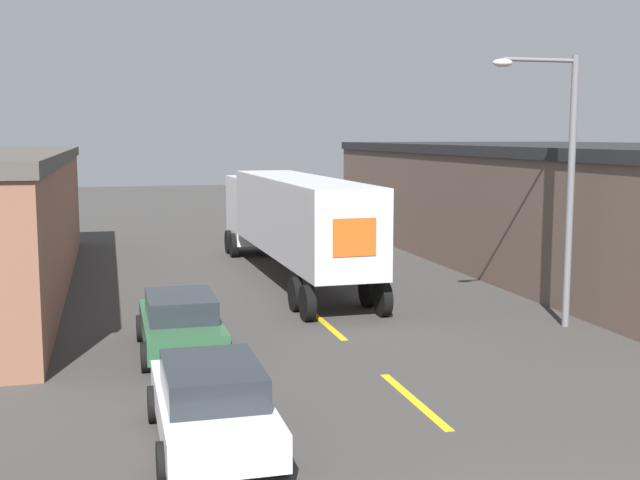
% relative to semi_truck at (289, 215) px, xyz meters
% --- Properties ---
extents(road_centerline, '(0.20, 17.24, 0.01)m').
position_rel_semi_truck_xyz_m(road_centerline, '(-0.63, -14.61, -2.38)').
color(road_centerline, gold).
rests_on(road_centerline, ground_plane).
extents(warehouse_right, '(14.09, 28.85, 5.01)m').
position_rel_semi_truck_xyz_m(warehouse_right, '(13.73, 1.40, 0.12)').
color(warehouse_right, brown).
rests_on(warehouse_right, ground_plane).
extents(semi_truck, '(2.87, 16.08, 3.89)m').
position_rel_semi_truck_xyz_m(semi_truck, '(0.00, 0.00, 0.00)').
color(semi_truck, silver).
rests_on(semi_truck, ground_plane).
extents(parked_car_left_far, '(2.06, 4.64, 1.50)m').
position_rel_semi_truck_xyz_m(parked_car_left_far, '(-4.93, -9.78, -1.59)').
color(parked_car_left_far, '#2D5B38').
rests_on(parked_car_left_far, ground_plane).
extents(parked_car_left_near, '(2.06, 4.64, 1.50)m').
position_rel_semi_truck_xyz_m(parked_car_left_near, '(-4.93, -15.99, -1.59)').
color(parked_car_left_near, silver).
rests_on(parked_car_left_near, ground_plane).
extents(street_lamp, '(2.57, 0.32, 7.55)m').
position_rel_semi_truck_xyz_m(street_lamp, '(5.58, -9.67, 2.03)').
color(street_lamp, slate).
rests_on(street_lamp, ground_plane).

